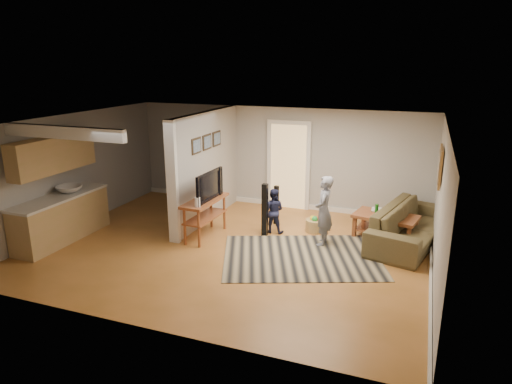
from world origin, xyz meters
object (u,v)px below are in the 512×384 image
(sofa, at_px, (409,243))
(coffee_table, at_px, (387,220))
(toddler, at_px, (273,232))
(tv_console, at_px, (205,203))
(speaker_right, at_px, (276,205))
(toy_basket, at_px, (315,225))
(child, at_px, (322,244))
(speaker_left, at_px, (265,210))

(sofa, xyz_separation_m, coffee_table, (-0.48, 0.13, 0.39))
(coffee_table, bearing_deg, toddler, -167.30)
(sofa, distance_m, tv_console, 4.26)
(speaker_right, height_order, toddler, speaker_right)
(toy_basket, distance_m, child, 0.73)
(tv_console, relative_size, toddler, 1.35)
(toy_basket, distance_m, toddler, 0.93)
(coffee_table, height_order, toy_basket, coffee_table)
(tv_console, bearing_deg, toddler, 33.18)
(sofa, xyz_separation_m, toy_basket, (-1.95, -0.04, 0.15))
(speaker_right, bearing_deg, coffee_table, 9.92)
(sofa, bearing_deg, coffee_table, 88.59)
(speaker_left, bearing_deg, tv_console, -155.28)
(tv_console, relative_size, toy_basket, 3.19)
(toy_basket, height_order, child, child)
(child, bearing_deg, tv_console, -82.52)
(tv_console, distance_m, child, 2.55)
(sofa, distance_m, child, 1.78)
(tv_console, xyz_separation_m, toddler, (1.24, 0.75, -0.74))
(coffee_table, height_order, tv_console, tv_console)
(sofa, bearing_deg, child, 126.34)
(coffee_table, distance_m, toy_basket, 1.50)
(sofa, height_order, tv_console, tv_console)
(tv_console, bearing_deg, coffee_table, 21.80)
(coffee_table, relative_size, speaker_right, 1.55)
(speaker_right, distance_m, toddler, 0.70)
(toy_basket, height_order, toddler, toddler)
(speaker_left, relative_size, toy_basket, 2.74)
(speaker_right, xyz_separation_m, toddler, (0.10, -0.53, -0.45))
(coffee_table, xyz_separation_m, toddler, (-2.32, -0.52, -0.39))
(tv_console, bearing_deg, toy_basket, 29.95)
(speaker_left, bearing_deg, toddler, 67.17)
(speaker_left, height_order, speaker_right, speaker_left)
(speaker_left, distance_m, toy_basket, 1.19)
(sofa, bearing_deg, speaker_right, 101.22)
(speaker_right, height_order, child, speaker_right)
(speaker_right, bearing_deg, toy_basket, -0.49)
(coffee_table, bearing_deg, speaker_right, 179.81)
(child, bearing_deg, coffee_table, 121.42)
(speaker_left, xyz_separation_m, speaker_right, (0.00, 0.77, -0.12))
(tv_console, xyz_separation_m, toy_basket, (2.08, 1.10, -0.59))
(toy_basket, bearing_deg, child, -64.29)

